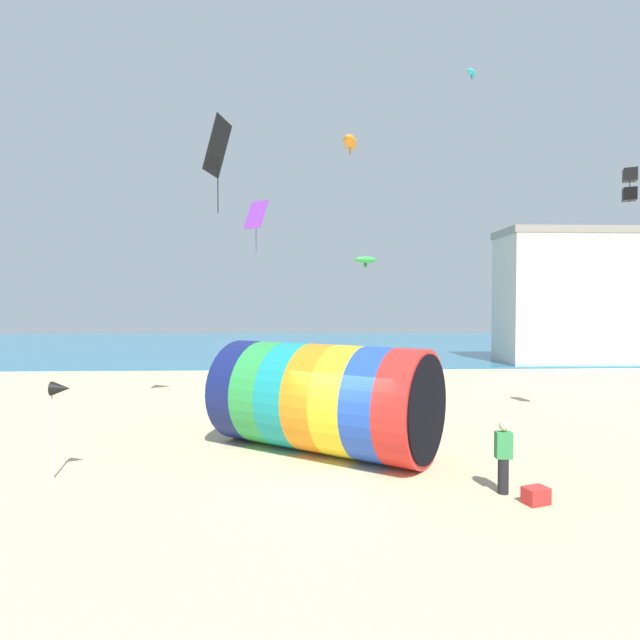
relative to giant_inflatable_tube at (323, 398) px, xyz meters
The scene contains 13 objects.
ground_plane 2.28m from the giant_inflatable_tube, 80.14° to the right, with size 120.00×120.00×0.00m, color #CCBA8C.
sea 38.18m from the giant_inflatable_tube, 89.58° to the left, with size 120.00×40.00×0.10m, color teal.
giant_inflatable_tube is the anchor object (origin of this frame).
kite_handler 5.29m from the giant_inflatable_tube, 41.22° to the right, with size 0.37×0.24×1.66m.
kite_orange_parafoil 8.63m from the giant_inflatable_tube, 67.54° to the left, with size 0.68×1.28×0.61m.
kite_black_diamond 8.54m from the giant_inflatable_tube, 154.13° to the left, with size 0.79×1.30×2.93m.
kite_green_parafoil 12.36m from the giant_inflatable_tube, 76.34° to the left, with size 1.24×0.76×0.63m.
kite_black_box 12.65m from the giant_inflatable_tube, 11.06° to the left, with size 0.54×0.54×1.15m.
kite_purple_diamond 13.08m from the giant_inflatable_tube, 105.23° to the left, with size 1.28×1.19×2.61m.
kite_cyan_parafoil 12.35m from the giant_inflatable_tube, 28.25° to the left, with size 0.60×0.65×0.33m.
promenade_building 29.16m from the giant_inflatable_tube, 45.97° to the left, with size 12.65×4.37×9.70m.
beach_flag 6.93m from the giant_inflatable_tube, 162.70° to the right, with size 0.47×0.36×2.42m.
cooler_box 6.15m from the giant_inflatable_tube, 42.72° to the right, with size 0.52×0.36×0.36m, color red.
Camera 1 is at (-0.96, -12.88, 4.31)m, focal length 28.00 mm.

